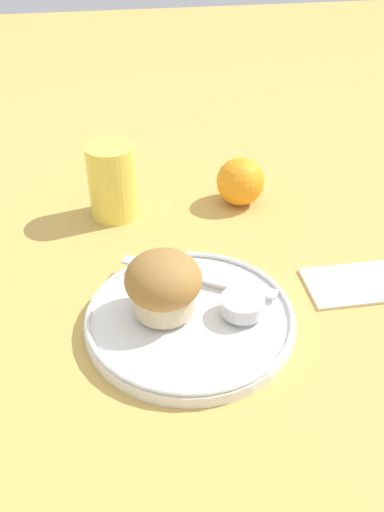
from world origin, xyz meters
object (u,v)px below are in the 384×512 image
juice_glass (112,181)px  butter_knife (197,276)px  orange_fruit (240,182)px  muffin (163,284)px

juice_glass → butter_knife: bearing=-65.0°
butter_knife → orange_fruit: orange_fruit is taller
butter_knife → orange_fruit: size_ratio=2.49×
butter_knife → juice_glass: size_ratio=1.63×
butter_knife → orange_fruit: (0.10, 0.20, 0.01)m
muffin → orange_fruit: bearing=59.8°
butter_knife → muffin: bearing=-102.9°
muffin → orange_fruit: muffin is taller
muffin → butter_knife: (0.05, 0.05, -0.03)m
muffin → orange_fruit: (0.14, 0.24, -0.02)m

